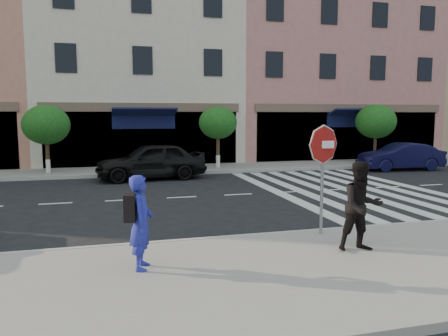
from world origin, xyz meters
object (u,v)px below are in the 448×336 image
at_px(photographer, 141,222).
at_px(walker, 362,206).
at_px(car_far_right, 401,157).
at_px(stop_sign, 323,155).
at_px(car_far_mid, 151,161).

distance_m(photographer, walker, 4.17).
bearing_deg(walker, car_far_right, 54.14).
bearing_deg(stop_sign, car_far_mid, 108.01).
relative_size(stop_sign, photographer, 1.49).
relative_size(photographer, car_far_right, 0.39).
bearing_deg(car_far_right, car_far_mid, -85.50).
bearing_deg(photographer, car_far_right, -38.14).
height_order(walker, car_far_right, walker).
xyz_separation_m(photographer, walker, (4.17, -0.10, 0.06)).
xyz_separation_m(walker, car_far_mid, (-2.87, 11.59, -0.23)).
bearing_deg(photographer, car_far_mid, 5.75).
xyz_separation_m(photographer, car_far_mid, (1.30, 11.48, -0.17)).
bearing_deg(car_far_mid, stop_sign, 9.29).
xyz_separation_m(car_far_mid, car_far_right, (12.43, -0.10, -0.11)).
bearing_deg(walker, car_far_mid, 107.84).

